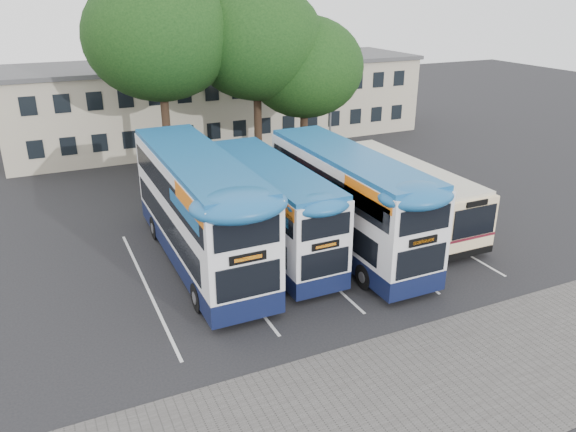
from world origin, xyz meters
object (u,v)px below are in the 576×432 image
(lamp_post, at_px, (332,83))
(tree_left, at_px, (159,36))
(tree_mid, at_px, (256,42))
(bus_dd_right, at_px, (346,197))
(bus_dd_mid, at_px, (272,204))
(tree_right, at_px, (305,67))
(bus_dd_left, at_px, (198,205))
(bus_single, at_px, (402,189))

(lamp_post, bearing_deg, tree_left, -170.54)
(tree_mid, distance_m, bus_dd_right, 13.80)
(bus_dd_right, bearing_deg, bus_dd_mid, 160.48)
(lamp_post, height_order, tree_right, tree_right)
(lamp_post, relative_size, tree_left, 0.73)
(bus_dd_left, bearing_deg, bus_dd_right, -12.50)
(tree_left, distance_m, bus_dd_mid, 13.66)
(bus_single, bearing_deg, bus_dd_left, -179.06)
(lamp_post, height_order, bus_dd_left, lamp_post)
(bus_single, bearing_deg, tree_right, 92.56)
(bus_dd_mid, relative_size, bus_dd_right, 0.91)
(tree_left, height_order, bus_dd_left, tree_left)
(tree_right, height_order, bus_dd_mid, tree_right)
(lamp_post, relative_size, tree_mid, 0.76)
(tree_left, bearing_deg, bus_dd_right, -68.86)
(bus_dd_left, distance_m, bus_single, 10.82)
(lamp_post, xyz_separation_m, bus_dd_mid, (-10.73, -13.98, -2.77))
(bus_dd_right, xyz_separation_m, bus_single, (4.27, 1.62, -0.78))
(lamp_post, height_order, tree_left, tree_left)
(tree_left, distance_m, tree_mid, 5.82)
(tree_mid, xyz_separation_m, bus_dd_left, (-7.26, -11.07, -5.61))
(lamp_post, distance_m, tree_mid, 7.95)
(lamp_post, distance_m, tree_right, 5.10)
(tree_mid, xyz_separation_m, bus_dd_mid, (-3.95, -11.38, -6.01))
(tree_mid, height_order, bus_single, tree_mid)
(tree_left, height_order, tree_right, tree_left)
(bus_dd_mid, bearing_deg, bus_dd_right, -19.52)
(lamp_post, bearing_deg, bus_dd_mid, -127.49)
(tree_right, distance_m, bus_dd_left, 15.31)
(tree_right, height_order, bus_single, tree_right)
(tree_mid, xyz_separation_m, bus_dd_right, (-0.75, -12.51, -5.78))
(bus_dd_right, bearing_deg, tree_left, 111.14)
(lamp_post, bearing_deg, bus_single, -103.55)
(tree_right, bearing_deg, bus_dd_left, -134.28)
(tree_left, distance_m, bus_single, 16.31)
(tree_right, distance_m, bus_dd_right, 13.28)
(tree_mid, bearing_deg, bus_dd_left, -123.25)
(lamp_post, distance_m, bus_dd_right, 17.08)
(lamp_post, height_order, bus_dd_mid, lamp_post)
(bus_dd_right, distance_m, bus_single, 4.63)
(tree_left, bearing_deg, bus_dd_mid, -81.24)
(tree_right, height_order, bus_dd_right, tree_right)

